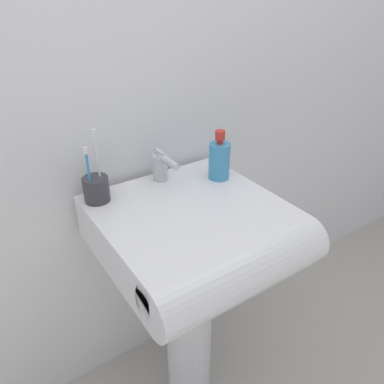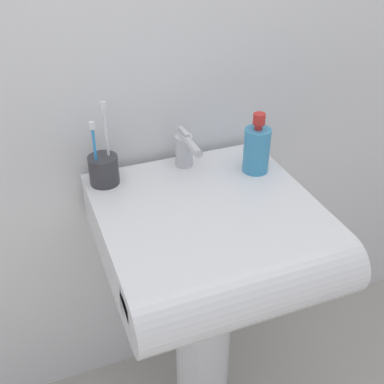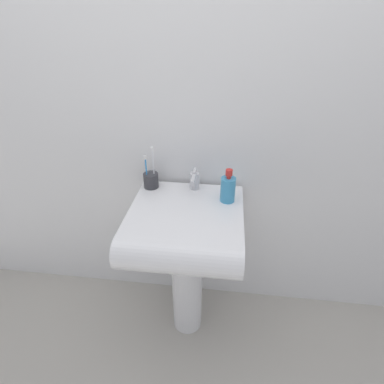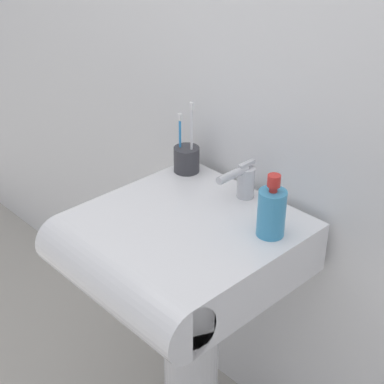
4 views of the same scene
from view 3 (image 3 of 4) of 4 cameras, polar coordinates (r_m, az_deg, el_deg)
name	(u,v)px [view 3 (image 3 of 4)]	position (r m, az deg, el deg)	size (l,w,h in m)	color
ground_plane	(188,322)	(1.96, -0.84, -23.45)	(6.00, 6.00, 0.00)	#ADA89E
wall_back	(194,109)	(1.48, 0.34, 15.45)	(5.00, 0.05, 2.40)	white
sink_pedestal	(187,282)	(1.70, -0.93, -16.78)	(0.16, 0.16, 0.68)	white
sink_basin	(185,228)	(1.38, -1.39, -6.94)	(0.52, 0.55, 0.14)	white
faucet	(194,180)	(1.50, 0.45, 2.29)	(0.05, 0.14, 0.10)	silver
toothbrush_cup	(151,180)	(1.54, -7.83, 2.32)	(0.08, 0.08, 0.22)	#38383D
soap_bottle	(228,189)	(1.41, 6.86, 0.63)	(0.07, 0.07, 0.17)	#3F99CC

